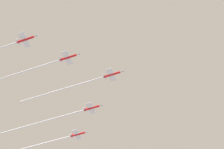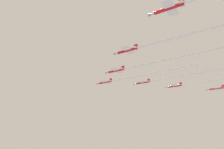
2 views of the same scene
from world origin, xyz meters
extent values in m
cylinder|color=red|center=(-1.02, 16.23, 143.73)|extent=(9.02, 5.92, 1.19)
cone|color=#9EA3AD|center=(4.13, 13.24, 143.73)|extent=(2.44, 2.07, 1.13)
cube|color=white|center=(-1.49, 16.50, 143.67)|extent=(7.34, 9.23, 0.19)
cube|color=white|center=(-4.71, 18.37, 143.73)|extent=(3.16, 3.94, 0.19)
cube|color=red|center=(-4.63, 18.33, 144.70)|extent=(1.58, 1.02, 1.95)
cylinder|color=white|center=(-28.22, 32.02, 143.73)|extent=(46.40, 27.42, 0.83)
cylinder|color=red|center=(-8.71, 41.07, 142.47)|extent=(9.02, 5.92, 1.19)
cone|color=#9EA3AD|center=(-3.57, 38.08, 142.47)|extent=(2.44, 2.07, 1.13)
cube|color=white|center=(-9.18, 41.34, 142.42)|extent=(7.34, 9.23, 0.19)
cube|color=white|center=(-12.40, 43.21, 142.47)|extent=(3.16, 3.94, 0.19)
cube|color=red|center=(-12.33, 43.16, 143.45)|extent=(1.58, 1.02, 1.95)
cylinder|color=white|center=(-40.58, 59.57, 142.47)|extent=(55.73, 32.84, 0.83)
cylinder|color=red|center=(-26.40, 10.60, 144.98)|extent=(9.02, 5.92, 1.19)
cone|color=#9EA3AD|center=(-21.25, 7.61, 144.98)|extent=(2.44, 2.07, 1.13)
cube|color=white|center=(-26.87, 10.87, 144.93)|extent=(7.34, 9.23, 0.19)
cube|color=white|center=(-30.09, 12.74, 144.98)|extent=(3.16, 3.94, 0.19)
cube|color=red|center=(-30.01, 12.70, 145.96)|extent=(1.58, 1.02, 1.95)
cylinder|color=white|center=(-51.48, 25.16, 144.98)|extent=(42.16, 24.96, 0.83)
cylinder|color=red|center=(-14.15, 64.59, 143.16)|extent=(9.02, 5.92, 1.19)
cone|color=#9EA3AD|center=(-9.00, 61.60, 143.16)|extent=(2.44, 2.07, 1.13)
cube|color=white|center=(-14.62, 64.86, 143.10)|extent=(7.34, 9.23, 0.19)
cube|color=white|center=(-17.84, 66.73, 143.16)|extent=(3.16, 3.94, 0.19)
cube|color=red|center=(-17.76, 66.68, 144.13)|extent=(1.58, 1.02, 1.95)
cylinder|color=white|center=(-38.56, 78.76, 143.16)|extent=(40.83, 24.18, 0.83)
cylinder|color=red|center=(-49.52, 3.66, 144.30)|extent=(9.02, 5.92, 1.19)
cone|color=#9EA3AD|center=(-44.37, 0.67, 144.30)|extent=(2.44, 2.07, 1.13)
cube|color=white|center=(-49.99, 3.93, 144.24)|extent=(7.34, 9.23, 0.19)
cube|color=white|center=(-53.21, 5.80, 144.30)|extent=(3.16, 3.94, 0.19)
cube|color=red|center=(-53.13, 5.76, 145.27)|extent=(1.58, 1.02, 1.95)
cylinder|color=white|center=(-76.85, 19.53, 144.30)|extent=(46.66, 27.57, 0.83)
cylinder|color=red|center=(-26.68, 92.23, 144.46)|extent=(9.02, 5.92, 1.19)
cone|color=#9EA3AD|center=(-21.53, 89.24, 144.46)|extent=(2.44, 2.07, 1.13)
cube|color=white|center=(-27.15, 92.50, 144.41)|extent=(7.34, 9.23, 0.19)
cube|color=white|center=(-30.37, 94.37, 144.46)|extent=(3.16, 3.94, 0.19)
cube|color=red|center=(-30.29, 94.33, 145.44)|extent=(1.58, 1.02, 1.95)
cylinder|color=red|center=(-79.74, 0.84, 142.99)|extent=(9.02, 5.92, 1.19)
cone|color=#9EA3AD|center=(-74.59, -2.15, 142.99)|extent=(2.44, 2.07, 1.13)
cube|color=white|center=(-80.21, 1.11, 142.94)|extent=(7.34, 9.23, 0.19)
cube|color=white|center=(-83.43, 2.98, 142.99)|extent=(3.16, 3.94, 0.19)
cube|color=red|center=(-83.35, 2.93, 143.96)|extent=(1.58, 1.02, 1.95)
camera|label=1|loc=(-17.69, -71.91, 2.94)|focal=47.84mm
camera|label=2|loc=(-10.61, 150.77, 101.30)|focal=34.35mm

